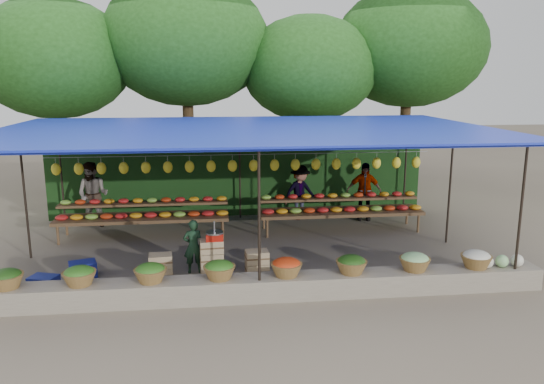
{
  "coord_description": "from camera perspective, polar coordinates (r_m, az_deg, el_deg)",
  "views": [
    {
      "loc": [
        -0.81,
        -11.67,
        3.91
      ],
      "look_at": [
        0.59,
        0.2,
        1.31
      ],
      "focal_mm": 35.0,
      "sensor_mm": 36.0,
      "label": 1
    }
  ],
  "objects": [
    {
      "name": "netting_backdrop",
      "position": [
        15.08,
        -3.54,
        2.09
      ],
      "size": [
        10.6,
        0.06,
        2.5
      ],
      "primitive_type": "cube",
      "color": "#1D3F16",
      "rests_on": "ground"
    },
    {
      "name": "blue_crate_front",
      "position": [
        10.87,
        -23.34,
        -9.04
      ],
      "size": [
        0.58,
        0.49,
        0.29
      ],
      "primitive_type": "cube",
      "rotation": [
        0.0,
        0.0,
        -0.33
      ],
      "color": "navy",
      "rests_on": "ground"
    },
    {
      "name": "stone_curb",
      "position": [
        9.69,
        -1.43,
        -10.24
      ],
      "size": [
        10.6,
        0.55,
        0.4
      ],
      "primitive_type": "cube",
      "color": "#71695A",
      "rests_on": "ground"
    },
    {
      "name": "produce_baskets",
      "position": [
        9.55,
        -2.05,
        -8.24
      ],
      "size": [
        8.98,
        0.58,
        0.34
      ],
      "color": "brown",
      "rests_on": "stone_curb"
    },
    {
      "name": "fruit_table_right",
      "position": [
        13.84,
        7.36,
        -1.64
      ],
      "size": [
        4.21,
        0.95,
        0.93
      ],
      "color": "#4B361E",
      "rests_on": "ground"
    },
    {
      "name": "customer_left",
      "position": [
        14.72,
        -18.69,
        -0.29
      ],
      "size": [
        0.98,
        0.84,
        1.74
      ],
      "primitive_type": "imported",
      "rotation": [
        0.0,
        0.0,
        -0.24
      ],
      "color": "slate",
      "rests_on": "ground"
    },
    {
      "name": "stall_canopy",
      "position": [
        11.83,
        -2.77,
        6.28
      ],
      "size": [
        10.8,
        6.6,
        2.82
      ],
      "color": "black",
      "rests_on": "ground"
    },
    {
      "name": "tree_row",
      "position": [
        17.82,
        -2.58,
        14.82
      ],
      "size": [
        16.51,
        5.5,
        7.12
      ],
      "color": "#352513",
      "rests_on": "ground"
    },
    {
      "name": "crate_counter",
      "position": [
        10.68,
        -6.63,
        -7.5
      ],
      "size": [
        2.37,
        0.37,
        0.77
      ],
      "color": "#A27F5C",
      "rests_on": "ground"
    },
    {
      "name": "customer_mid",
      "position": [
        14.76,
        3.06,
        -0.05
      ],
      "size": [
        1.12,
        0.86,
        1.52
      ],
      "primitive_type": "imported",
      "rotation": [
        0.0,
        0.0,
        0.34
      ],
      "color": "slate",
      "rests_on": "ground"
    },
    {
      "name": "vendor_seated",
      "position": [
        10.88,
        -8.45,
        -5.8
      ],
      "size": [
        0.43,
        0.3,
        1.12
      ],
      "primitive_type": "imported",
      "rotation": [
        0.0,
        0.0,
        3.22
      ],
      "color": "#183520",
      "rests_on": "ground"
    },
    {
      "name": "fruit_table_left",
      "position": [
        13.54,
        -13.65,
        -2.2
      ],
      "size": [
        4.21,
        0.95,
        0.93
      ],
      "color": "#4B361E",
      "rests_on": "ground"
    },
    {
      "name": "customer_right",
      "position": [
        14.9,
        9.87,
        0.07
      ],
      "size": [
        1.01,
        0.61,
        1.61
      ],
      "primitive_type": "imported",
      "rotation": [
        0.0,
        0.0,
        -0.24
      ],
      "color": "slate",
      "rests_on": "ground"
    },
    {
      "name": "weighing_scale",
      "position": [
        10.51,
        -6.2,
        -4.67
      ],
      "size": [
        0.36,
        0.36,
        0.38
      ],
      "color": "red",
      "rests_on": "crate_counter"
    },
    {
      "name": "blue_crate_back",
      "position": [
        11.33,
        -19.67,
        -7.83
      ],
      "size": [
        0.6,
        0.51,
        0.31
      ],
      "primitive_type": "cube",
      "rotation": [
        0.0,
        0.0,
        0.31
      ],
      "color": "navy",
      "rests_on": "ground"
    },
    {
      "name": "ground",
      "position": [
        12.33,
        -2.62,
        -6.22
      ],
      "size": [
        60.0,
        60.0,
        0.0
      ],
      "primitive_type": "plane",
      "color": "brown",
      "rests_on": "ground"
    }
  ]
}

